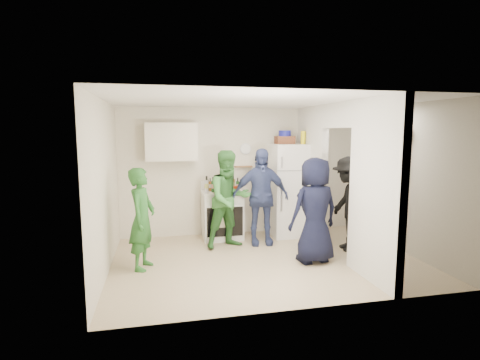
# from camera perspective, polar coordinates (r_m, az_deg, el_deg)

# --- Properties ---
(floor) EXTENTS (4.80, 4.80, 0.00)m
(floor) POSITION_cam_1_polar(r_m,az_deg,el_deg) (6.14, 3.99, -12.04)
(floor) COLOR #C3AD89
(floor) RESTS_ON ground
(wall_back) EXTENTS (4.80, 0.00, 4.80)m
(wall_back) POSITION_cam_1_polar(r_m,az_deg,el_deg) (7.48, 0.44, 1.33)
(wall_back) COLOR silver
(wall_back) RESTS_ON floor
(wall_front) EXTENTS (4.80, 0.00, 4.80)m
(wall_front) POSITION_cam_1_polar(r_m,az_deg,el_deg) (4.26, 10.53, -3.45)
(wall_front) COLOR silver
(wall_front) RESTS_ON floor
(wall_left) EXTENTS (0.00, 3.40, 3.40)m
(wall_left) POSITION_cam_1_polar(r_m,az_deg,el_deg) (5.67, -19.90, -1.09)
(wall_left) COLOR silver
(wall_left) RESTS_ON floor
(wall_right) EXTENTS (0.00, 3.40, 3.40)m
(wall_right) POSITION_cam_1_polar(r_m,az_deg,el_deg) (6.91, 23.57, 0.20)
(wall_right) COLOR silver
(wall_right) RESTS_ON floor
(ceiling) EXTENTS (4.80, 4.80, 0.00)m
(ceiling) POSITION_cam_1_polar(r_m,az_deg,el_deg) (5.81, 4.21, 11.90)
(ceiling) COLOR white
(ceiling) RESTS_ON wall_back
(partition_pier_back) EXTENTS (0.12, 1.20, 2.50)m
(partition_pier_back) POSITION_cam_1_polar(r_m,az_deg,el_deg) (7.28, 10.75, 1.03)
(partition_pier_back) COLOR silver
(partition_pier_back) RESTS_ON floor
(partition_pier_front) EXTENTS (0.12, 1.20, 2.50)m
(partition_pier_front) POSITION_cam_1_polar(r_m,az_deg,el_deg) (5.34, 19.98, -1.59)
(partition_pier_front) COLOR silver
(partition_pier_front) RESTS_ON floor
(partition_header) EXTENTS (0.12, 1.00, 0.40)m
(partition_header) POSITION_cam_1_polar(r_m,az_deg,el_deg) (6.24, 14.97, 9.52)
(partition_header) COLOR silver
(partition_header) RESTS_ON partition_pier_back
(stove) EXTENTS (0.77, 0.64, 0.92)m
(stove) POSITION_cam_1_polar(r_m,az_deg,el_deg) (7.20, -2.74, -5.31)
(stove) COLOR white
(stove) RESTS_ON floor
(upper_cabinet) EXTENTS (0.95, 0.34, 0.70)m
(upper_cabinet) POSITION_cam_1_polar(r_m,az_deg,el_deg) (7.08, -10.40, 5.74)
(upper_cabinet) COLOR silver
(upper_cabinet) RESTS_ON wall_back
(fridge) EXTENTS (0.74, 0.72, 1.80)m
(fridge) POSITION_cam_1_polar(r_m,az_deg,el_deg) (7.42, 7.56, -1.50)
(fridge) COLOR white
(fridge) RESTS_ON floor
(wicker_basket) EXTENTS (0.35, 0.25, 0.15)m
(wicker_basket) POSITION_cam_1_polar(r_m,az_deg,el_deg) (7.35, 6.82, 6.06)
(wicker_basket) COLOR brown
(wicker_basket) RESTS_ON fridge
(blue_bowl) EXTENTS (0.24, 0.24, 0.11)m
(blue_bowl) POSITION_cam_1_polar(r_m,az_deg,el_deg) (7.35, 6.84, 7.07)
(blue_bowl) COLOR navy
(blue_bowl) RESTS_ON wicker_basket
(yellow_cup_stack_top) EXTENTS (0.09, 0.09, 0.25)m
(yellow_cup_stack_top) POSITION_cam_1_polar(r_m,az_deg,el_deg) (7.32, 9.59, 6.39)
(yellow_cup_stack_top) COLOR #FFF115
(yellow_cup_stack_top) RESTS_ON fridge
(wall_clock) EXTENTS (0.22, 0.02, 0.22)m
(wall_clock) POSITION_cam_1_polar(r_m,az_deg,el_deg) (7.44, 0.85, 4.78)
(wall_clock) COLOR white
(wall_clock) RESTS_ON wall_back
(spice_shelf) EXTENTS (0.35, 0.08, 0.03)m
(spice_shelf) POSITION_cam_1_polar(r_m,az_deg,el_deg) (7.42, 0.53, 2.06)
(spice_shelf) COLOR olive
(spice_shelf) RESTS_ON wall_back
(nook_window) EXTENTS (0.03, 0.70, 0.80)m
(nook_window) POSITION_cam_1_polar(r_m,az_deg,el_deg) (7.03, 22.65, 3.64)
(nook_window) COLOR black
(nook_window) RESTS_ON wall_right
(nook_window_frame) EXTENTS (0.04, 0.76, 0.86)m
(nook_window_frame) POSITION_cam_1_polar(r_m,az_deg,el_deg) (7.02, 22.55, 3.64)
(nook_window_frame) COLOR white
(nook_window_frame) RESTS_ON wall_right
(nook_valance) EXTENTS (0.04, 0.82, 0.18)m
(nook_valance) POSITION_cam_1_polar(r_m,az_deg,el_deg) (6.99, 22.53, 6.50)
(nook_valance) COLOR white
(nook_valance) RESTS_ON wall_right
(yellow_cup_stack_stove) EXTENTS (0.09, 0.09, 0.25)m
(yellow_cup_stack_stove) POSITION_cam_1_polar(r_m,az_deg,el_deg) (6.86, -3.46, -0.99)
(yellow_cup_stack_stove) COLOR yellow
(yellow_cup_stack_stove) RESTS_ON stove
(red_cup) EXTENTS (0.09, 0.09, 0.12)m
(red_cup) POSITION_cam_1_polar(r_m,az_deg,el_deg) (6.95, -0.71, -1.41)
(red_cup) COLOR #AE2A0B
(red_cup) RESTS_ON stove
(person_green_left) EXTENTS (0.52, 0.64, 1.52)m
(person_green_left) POSITION_cam_1_polar(r_m,az_deg,el_deg) (5.75, -14.70, -5.73)
(person_green_left) COLOR #30702C
(person_green_left) RESTS_ON floor
(person_green_center) EXTENTS (0.99, 0.86, 1.72)m
(person_green_center) POSITION_cam_1_polar(r_m,az_deg,el_deg) (6.58, -1.66, -2.95)
(person_green_center) COLOR #3B7734
(person_green_center) RESTS_ON floor
(person_denim) EXTENTS (1.05, 0.51, 1.75)m
(person_denim) POSITION_cam_1_polar(r_m,az_deg,el_deg) (6.76, 3.13, -2.56)
(person_denim) COLOR #3A457F
(person_denim) RESTS_ON floor
(person_navy) EXTENTS (0.89, 0.66, 1.65)m
(person_navy) POSITION_cam_1_polar(r_m,az_deg,el_deg) (5.94, 11.32, -4.57)
(person_navy) COLOR black
(person_navy) RESTS_ON floor
(person_nook) EXTENTS (0.72, 1.11, 1.62)m
(person_nook) POSITION_cam_1_polar(r_m,az_deg,el_deg) (6.69, 16.20, -3.49)
(person_nook) COLOR black
(person_nook) RESTS_ON floor
(bottle_a) EXTENTS (0.06, 0.06, 0.28)m
(bottle_a) POSITION_cam_1_polar(r_m,az_deg,el_deg) (7.17, -5.06, -0.51)
(bottle_a) COLOR brown
(bottle_a) RESTS_ON stove
(bottle_b) EXTENTS (0.06, 0.06, 0.29)m
(bottle_b) POSITION_cam_1_polar(r_m,az_deg,el_deg) (6.97, -4.16, -0.71)
(bottle_b) COLOR #1A4E24
(bottle_b) RESTS_ON stove
(bottle_c) EXTENTS (0.08, 0.08, 0.26)m
(bottle_c) POSITION_cam_1_polar(r_m,az_deg,el_deg) (7.24, -3.74, -0.51)
(bottle_c) COLOR #A9B2B7
(bottle_c) RESTS_ON stove
(bottle_d) EXTENTS (0.06, 0.06, 0.32)m
(bottle_d) POSITION_cam_1_polar(r_m,az_deg,el_deg) (7.05, -2.57, -0.47)
(bottle_d) COLOR #5C3110
(bottle_d) RESTS_ON stove
(bottle_e) EXTENTS (0.08, 0.08, 0.25)m
(bottle_e) POSITION_cam_1_polar(r_m,az_deg,el_deg) (7.27, -2.06, -0.51)
(bottle_e) COLOR silver
(bottle_e) RESTS_ON stove
(bottle_f) EXTENTS (0.06, 0.06, 0.27)m
(bottle_f) POSITION_cam_1_polar(r_m,az_deg,el_deg) (7.13, -1.36, -0.59)
(bottle_f) COLOR #133616
(bottle_f) RESTS_ON stove
(bottle_g) EXTENTS (0.07, 0.07, 0.28)m
(bottle_g) POSITION_cam_1_polar(r_m,az_deg,el_deg) (7.27, -1.02, -0.40)
(bottle_g) COLOR brown
(bottle_g) RESTS_ON stove
(bottle_h) EXTENTS (0.07, 0.07, 0.31)m
(bottle_h) POSITION_cam_1_polar(r_m,az_deg,el_deg) (6.94, -5.14, -0.65)
(bottle_h) COLOR silver
(bottle_h) RESTS_ON stove
(bottle_i) EXTENTS (0.07, 0.07, 0.30)m
(bottle_i) POSITION_cam_1_polar(r_m,az_deg,el_deg) (7.19, -2.59, -0.40)
(bottle_i) COLOR #512E0D
(bottle_i) RESTS_ON stove
(bottle_j) EXTENTS (0.06, 0.06, 0.26)m
(bottle_j) POSITION_cam_1_polar(r_m,az_deg,el_deg) (7.05, -0.36, -0.70)
(bottle_j) COLOR #226021
(bottle_j) RESTS_ON stove
(bottle_k) EXTENTS (0.06, 0.06, 0.25)m
(bottle_k) POSITION_cam_1_polar(r_m,az_deg,el_deg) (7.10, -4.56, -0.71)
(bottle_k) COLOR brown
(bottle_k) RESTS_ON stove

